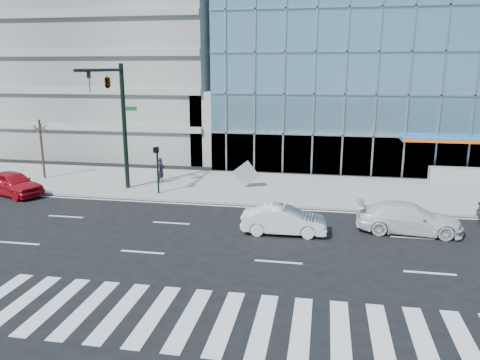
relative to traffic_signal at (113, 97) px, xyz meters
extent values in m
plane|color=black|center=(11.00, -4.57, -6.16)|extent=(160.00, 160.00, 0.00)
cube|color=gray|center=(11.00, 3.43, -6.09)|extent=(120.00, 8.00, 0.15)
cube|color=#73A4C1|center=(25.00, 21.43, 1.34)|extent=(42.00, 26.00, 15.00)
cube|color=gray|center=(-9.00, 21.43, 3.84)|extent=(24.00, 24.00, 20.00)
cube|color=gray|center=(5.00, 13.43, -3.16)|extent=(6.00, 8.00, 6.00)
cylinder|color=black|center=(0.00, 1.43, -2.01)|extent=(0.28, 0.28, 8.00)
cylinder|color=black|center=(0.00, -1.37, 1.59)|extent=(0.18, 5.60, 0.18)
imported|color=black|center=(0.00, -2.77, 0.99)|extent=(0.18, 0.22, 1.10)
imported|color=black|center=(0.00, -0.57, 0.99)|extent=(0.48, 2.24, 0.90)
cube|color=#0C591E|center=(0.45, 1.43, -0.81)|extent=(0.90, 0.05, 0.25)
cylinder|color=black|center=(2.50, 0.43, -4.51)|extent=(0.12, 0.12, 3.00)
cube|color=black|center=(2.50, 0.28, -3.21)|extent=(0.30, 0.25, 0.35)
cylinder|color=#332319|center=(-7.00, 2.93, -3.91)|extent=(0.16, 0.16, 4.20)
ellipsoid|color=#332319|center=(-7.00, 2.93, -2.23)|extent=(1.10, 1.10, 0.90)
imported|color=white|center=(16.90, -3.80, -5.44)|extent=(5.08, 2.23, 1.45)
imported|color=silver|center=(10.90, -5.07, -5.49)|extent=(4.14, 1.53, 1.35)
imported|color=#B50D1B|center=(-6.61, -1.10, -5.40)|extent=(4.87, 3.36, 1.54)
imported|color=black|center=(1.71, 3.19, -5.14)|extent=(0.51, 0.69, 1.74)
cube|color=gray|center=(7.68, 2.91, -5.10)|extent=(1.83, 0.09, 1.83)
camera|label=1|loc=(12.66, -26.72, 1.77)|focal=35.00mm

